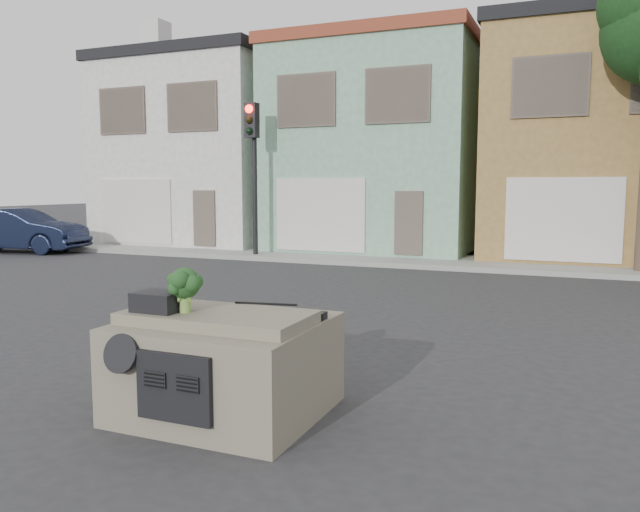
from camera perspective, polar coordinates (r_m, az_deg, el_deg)
The scene contains 11 objects.
ground_plane at distance 9.51m, azimuth 0.99°, elevation -8.22°, with size 120.00×120.00×0.00m, color #303033.
sidewalk at distance 19.50m, azimuth 12.46°, elevation -0.59°, with size 40.00×3.00×0.15m, color gray.
townhouse_white at distance 27.21m, azimuth -9.44°, elevation 9.23°, with size 7.20×8.20×7.55m, color silver.
townhouse_mint at distance 24.10m, azimuth 6.08°, elevation 9.65°, with size 7.20×8.20×7.55m, color #81B392.
townhouse_tan at distance 23.10m, azimuth 24.45°, elevation 9.26°, with size 7.20×8.20×7.55m, color olive.
navy_sedan at distance 25.17m, azimuth -25.69°, elevation 0.31°, with size 1.68×4.81×1.58m, color black.
traffic_signal at distance 20.59m, azimuth -6.12°, elevation 6.80°, with size 0.40×0.40×5.10m, color black.
car_dashboard at distance 6.77m, azimuth -8.55°, elevation -9.47°, with size 2.00×1.80×1.12m, color #746C59.
instrument_hump at distance 6.66m, azimuth -14.51°, elevation -4.04°, with size 0.48×0.38×0.20m, color black.
wiper_arm at distance 6.82m, azimuth -4.96°, elevation -4.36°, with size 0.70×0.03×0.02m, color black.
broccoli at distance 6.50m, azimuth -12.27°, elevation -3.02°, with size 0.39×0.39×0.47m, color #193917.
Camera 1 is at (3.39, -8.56, 2.41)m, focal length 35.00 mm.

